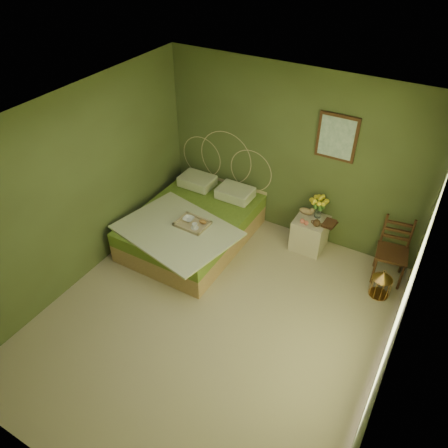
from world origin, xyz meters
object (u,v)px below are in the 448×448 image
Objects in this scene: nightstand at (311,228)px; birdcage at (381,284)px; bed at (195,222)px; chair at (395,246)px.

birdcage is (1.19, -0.48, -0.15)m from nightstand.
birdcage is (2.80, 0.23, -0.12)m from bed.
nightstand is 1.29m from birdcage.
bed is 2.45× the size of chair.
bed is 5.77× the size of birdcage.
bed reaches higher than nightstand.
nightstand is 2.39× the size of birdcage.
chair is 0.56m from birdcage.
chair is 2.36× the size of birdcage.
chair is at bearing -0.89° from nightstand.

